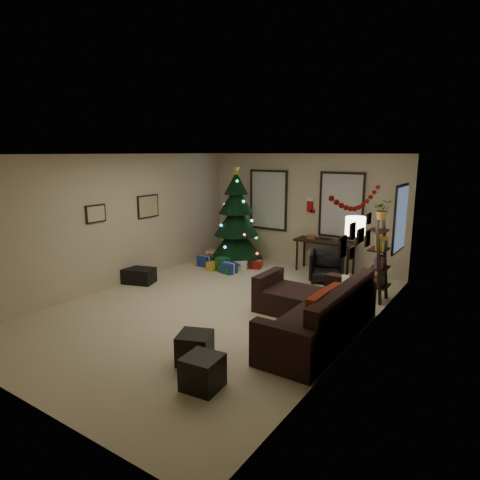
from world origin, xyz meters
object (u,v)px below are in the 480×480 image
at_px(desk_chair, 327,267).
at_px(bookshelf, 381,262).
at_px(christmas_tree, 236,223).
at_px(sofa, 314,314).
at_px(desk, 325,244).

height_order(desk_chair, bookshelf, bookshelf).
xyz_separation_m(christmas_tree, desk_chair, (2.44, -0.14, -0.69)).
height_order(christmas_tree, bookshelf, christmas_tree).
relative_size(christmas_tree, sofa, 0.92).
xyz_separation_m(desk_chair, bookshelf, (1.27, -0.60, 0.42)).
relative_size(sofa, desk_chair, 4.05).
bearing_deg(sofa, desk, 109.87).
bearing_deg(christmas_tree, desk_chair, -3.26).
distance_m(christmas_tree, desk_chair, 2.54).
bearing_deg(desk, desk_chair, -63.68).
bearing_deg(desk, christmas_tree, -166.47).
height_order(desk, bookshelf, bookshelf).
xyz_separation_m(christmas_tree, bookshelf, (3.72, -0.74, -0.28)).
distance_m(christmas_tree, sofa, 4.27).
bearing_deg(bookshelf, christmas_tree, 168.74).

